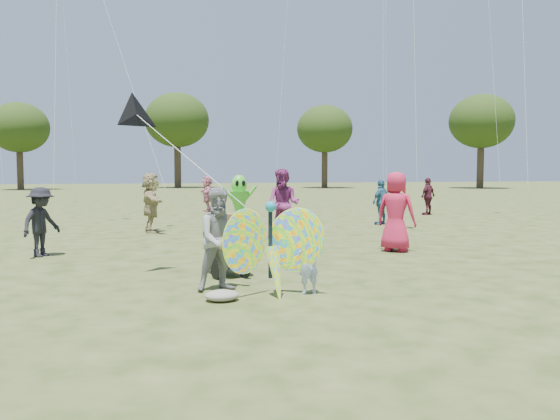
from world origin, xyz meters
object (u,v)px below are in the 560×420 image
object	(u,v)px
crowd_d	(151,203)
crowd_h	(428,196)
crowd_e	(283,204)
jogging_stroller	(226,240)
adult_man	(221,239)
child_girl	(308,262)
crowd_c	(381,202)
crowd_a	(396,212)
butterfly_kite	(272,251)
crowd_j	(207,194)
crowd_b	(41,222)
alien_kite	(239,202)

from	to	relation	value
crowd_d	crowd_h	xyz separation A→B (m)	(11.51, 3.85, -0.11)
crowd_e	jogging_stroller	size ratio (longest dim) A/B	1.67
adult_man	crowd_h	xyz separation A→B (m)	(10.72, 12.38, -0.00)
child_girl	crowd_c	bearing A→B (deg)	-136.98
crowd_a	butterfly_kite	bearing A→B (deg)	89.44
crowd_c	crowd_e	bearing A→B (deg)	6.17
adult_man	crowd_e	world-z (taller)	crowd_e
crowd_a	crowd_c	bearing A→B (deg)	-66.96
child_girl	crowd_d	bearing A→B (deg)	-93.61
child_girl	butterfly_kite	distance (m)	0.60
adult_man	crowd_c	size ratio (longest dim) A/B	1.01
adult_man	crowd_j	bearing A→B (deg)	74.26
crowd_j	jogging_stroller	xyz separation A→B (m)	(-1.68, -15.59, -0.21)
crowd_c	butterfly_kite	xyz separation A→B (m)	(-6.31, -9.64, -0.11)
child_girl	crowd_d	world-z (taller)	crowd_d
crowd_a	crowd_e	size ratio (longest dim) A/B	0.96
crowd_h	butterfly_kite	distance (m)	16.45
crowd_a	crowd_h	world-z (taller)	crowd_a
child_girl	crowd_h	size ratio (longest dim) A/B	0.60
crowd_b	butterfly_kite	world-z (taller)	crowd_b
crowd_d	alien_kite	size ratio (longest dim) A/B	1.03
crowd_c	jogging_stroller	world-z (taller)	crowd_c
child_girl	crowd_j	distance (m)	17.45
crowd_d	crowd_e	size ratio (longest dim) A/B	0.95
crowd_c	jogging_stroller	bearing A→B (deg)	20.05
crowd_c	child_girl	bearing A→B (deg)	29.83
crowd_c	crowd_j	bearing A→B (deg)	-86.70
child_girl	butterfly_kite	bearing A→B (deg)	-11.13
crowd_e	crowd_h	size ratio (longest dim) A/B	1.21
crowd_c	crowd_d	size ratio (longest dim) A/B	0.87
child_girl	jogging_stroller	distance (m)	2.06
adult_man	crowd_e	bearing A→B (deg)	57.11
crowd_a	crowd_b	bearing A→B (deg)	36.27
crowd_b	crowd_c	distance (m)	11.20
child_girl	crowd_d	distance (m)	9.34
crowd_h	crowd_j	bearing A→B (deg)	-55.43
crowd_b	crowd_h	distance (m)	16.09
child_girl	crowd_b	xyz separation A→B (m)	(-4.42, 4.90, 0.27)
adult_man	crowd_j	distance (m)	16.97
crowd_h	alien_kite	xyz separation A→B (m)	(-9.14, -5.52, 0.18)
crowd_b	crowd_c	size ratio (longest dim) A/B	0.95
crowd_c	butterfly_kite	distance (m)	11.52
crowd_a	butterfly_kite	size ratio (longest dim) A/B	1.05
child_girl	crowd_c	size ratio (longest dim) A/B	0.61
crowd_a	crowd_h	xyz separation A→B (m)	(6.23, 9.32, -0.12)
child_girl	crowd_h	xyz separation A→B (m)	(9.51, 12.96, 0.31)
adult_man	crowd_a	world-z (taller)	crowd_a
crowd_c	crowd_j	distance (m)	9.30
crowd_c	jogging_stroller	xyz separation A→B (m)	(-6.68, -7.75, -0.17)
adult_man	butterfly_kite	distance (m)	0.91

